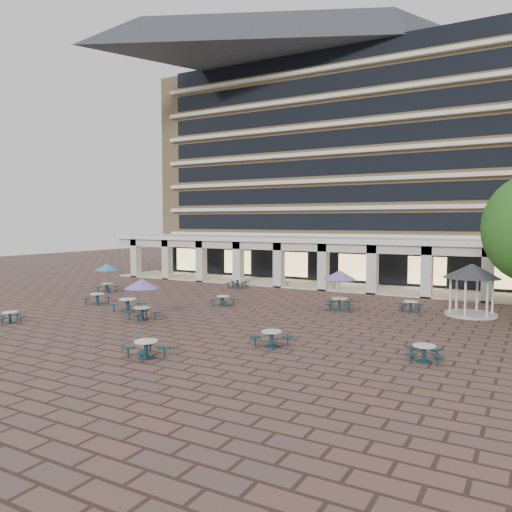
% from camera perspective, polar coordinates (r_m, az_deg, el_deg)
% --- Properties ---
extents(ground, '(120.00, 120.00, 0.00)m').
position_cam_1_polar(ground, '(32.85, -3.92, -6.28)').
color(ground, brown).
rests_on(ground, ground).
extents(apartment_building, '(40.00, 15.50, 25.20)m').
position_cam_1_polar(apartment_building, '(55.79, 10.83, 10.87)').
color(apartment_building, tan).
rests_on(apartment_building, ground).
extents(retail_arcade, '(42.00, 6.60, 4.40)m').
position_cam_1_polar(retail_arcade, '(45.50, 6.37, 0.38)').
color(retail_arcade, white).
rests_on(retail_arcade, ground).
extents(picnic_table_0, '(1.94, 1.94, 0.83)m').
position_cam_1_polar(picnic_table_0, '(33.53, -14.47, -5.32)').
color(picnic_table_0, '#122F37').
rests_on(picnic_table_0, ground).
extents(picnic_table_1, '(1.78, 1.78, 0.65)m').
position_cam_1_polar(picnic_table_1, '(32.20, -26.30, -6.20)').
color(picnic_table_1, '#122F37').
rests_on(picnic_table_1, ground).
extents(picnic_table_2, '(1.99, 1.99, 0.76)m').
position_cam_1_polar(picnic_table_2, '(22.20, -12.45, -10.19)').
color(picnic_table_2, '#122F37').
rests_on(picnic_table_2, ground).
extents(picnic_table_3, '(1.78, 1.78, 0.71)m').
position_cam_1_polar(picnic_table_3, '(22.27, 18.67, -10.34)').
color(picnic_table_3, '#122F37').
rests_on(picnic_table_3, ground).
extents(picnic_table_4, '(2.02, 2.02, 2.33)m').
position_cam_1_polar(picnic_table_4, '(43.02, -16.67, -1.34)').
color(picnic_table_4, '#122F37').
rests_on(picnic_table_4, ground).
extents(picnic_table_5, '(1.75, 1.75, 0.74)m').
position_cam_1_polar(picnic_table_5, '(37.15, -17.68, -4.57)').
color(picnic_table_5, '#122F37').
rests_on(picnic_table_5, ground).
extents(picnic_table_6, '(2.11, 2.11, 2.44)m').
position_cam_1_polar(picnic_table_6, '(30.31, -12.92, -3.28)').
color(picnic_table_6, '#122F37').
rests_on(picnic_table_6, ground).
extents(picnic_table_7, '(1.91, 1.91, 0.73)m').
position_cam_1_polar(picnic_table_7, '(23.63, 1.78, -9.26)').
color(picnic_table_7, '#122F37').
rests_on(picnic_table_7, ground).
extents(picnic_table_10, '(1.57, 1.57, 0.69)m').
position_cam_1_polar(picnic_table_10, '(34.77, -3.78, -5.02)').
color(picnic_table_10, '#122F37').
rests_on(picnic_table_10, ground).
extents(picnic_table_11, '(2.27, 2.27, 2.63)m').
position_cam_1_polar(picnic_table_11, '(33.16, 9.54, -2.33)').
color(picnic_table_11, '#122F37').
rests_on(picnic_table_11, ground).
extents(picnic_table_12, '(2.20, 2.20, 0.84)m').
position_cam_1_polar(picnic_table_12, '(43.75, -2.15, -3.03)').
color(picnic_table_12, '#122F37').
rests_on(picnic_table_12, ground).
extents(picnic_table_13, '(1.69, 1.69, 0.69)m').
position_cam_1_polar(picnic_table_13, '(33.94, 17.25, -5.41)').
color(picnic_table_13, '#122F37').
rests_on(picnic_table_13, ground).
extents(gazebo, '(3.45, 3.45, 3.21)m').
position_cam_1_polar(gazebo, '(33.60, 23.45, -2.20)').
color(gazebo, beige).
rests_on(gazebo, ground).
extents(planter_left, '(1.50, 0.78, 1.30)m').
position_cam_1_polar(planter_left, '(44.94, 2.77, -2.80)').
color(planter_left, gray).
rests_on(planter_left, ground).
extents(planter_right, '(1.50, 0.69, 1.27)m').
position_cam_1_polar(planter_right, '(43.16, 8.00, -3.15)').
color(planter_right, gray).
rests_on(planter_right, ground).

